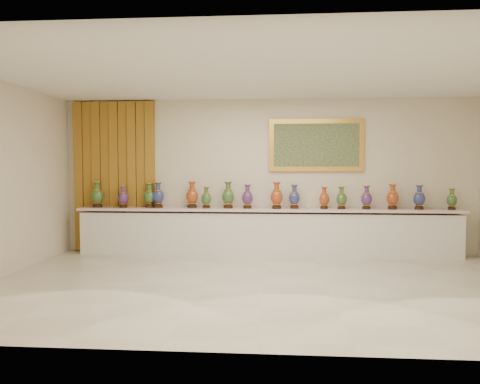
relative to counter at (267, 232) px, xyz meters
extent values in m
plane|color=beige|center=(0.00, -2.27, -0.44)|extent=(8.00, 8.00, 0.00)
plane|color=beige|center=(0.00, 0.23, 1.06)|extent=(8.00, 0.00, 8.00)
plane|color=white|center=(0.00, -2.27, 2.56)|extent=(8.00, 8.00, 0.00)
cube|color=#A47223|center=(-3.03, 0.17, 1.06)|extent=(1.64, 0.14, 2.95)
cube|color=gold|center=(0.93, 0.19, 1.67)|extent=(1.80, 0.06, 1.00)
cube|color=#1C3821|center=(0.93, 0.16, 1.67)|extent=(1.62, 0.02, 0.82)
cube|color=white|center=(0.00, 0.00, -0.03)|extent=(7.20, 0.42, 0.81)
cube|color=silver|center=(0.00, -0.02, 0.44)|extent=(7.28, 0.48, 0.05)
cylinder|color=#311C0D|center=(-3.32, -0.02, 0.49)|extent=(0.18, 0.18, 0.05)
cone|color=gold|center=(-3.32, -0.02, 0.54)|extent=(0.16, 0.16, 0.03)
ellipsoid|color=black|center=(-3.32, -0.02, 0.68)|extent=(0.28, 0.28, 0.29)
cylinder|color=gold|center=(-3.32, -0.02, 0.81)|extent=(0.16, 0.16, 0.01)
cylinder|color=black|center=(-3.32, -0.02, 0.87)|extent=(0.09, 0.09, 0.11)
cone|color=black|center=(-3.32, -0.02, 0.95)|extent=(0.16, 0.16, 0.04)
cylinder|color=gold|center=(-3.32, -0.02, 0.96)|extent=(0.17, 0.17, 0.01)
cylinder|color=#311C0D|center=(-2.79, -0.05, 0.48)|extent=(0.15, 0.15, 0.04)
cone|color=gold|center=(-2.79, -0.05, 0.53)|extent=(0.13, 0.13, 0.03)
ellipsoid|color=#321451|center=(-2.79, -0.05, 0.65)|extent=(0.22, 0.22, 0.25)
cylinder|color=gold|center=(-2.79, -0.05, 0.75)|extent=(0.14, 0.14, 0.01)
cylinder|color=#321451|center=(-2.79, -0.05, 0.81)|extent=(0.08, 0.08, 0.09)
cone|color=#321451|center=(-2.79, -0.05, 0.87)|extent=(0.14, 0.14, 0.03)
cylinder|color=gold|center=(-2.79, -0.05, 0.89)|extent=(0.14, 0.14, 0.01)
cylinder|color=#311C0D|center=(-2.28, 0.01, 0.49)|extent=(0.17, 0.17, 0.05)
cone|color=gold|center=(-2.28, 0.01, 0.54)|extent=(0.15, 0.15, 0.03)
ellipsoid|color=black|center=(-2.28, 0.01, 0.67)|extent=(0.22, 0.22, 0.28)
cylinder|color=gold|center=(-2.28, 0.01, 0.79)|extent=(0.15, 0.15, 0.01)
cylinder|color=black|center=(-2.28, 0.01, 0.85)|extent=(0.09, 0.09, 0.10)
cone|color=black|center=(-2.28, 0.01, 0.92)|extent=(0.15, 0.15, 0.04)
cylinder|color=gold|center=(-2.28, 0.01, 0.94)|extent=(0.16, 0.16, 0.01)
cylinder|color=#311C0D|center=(-2.11, 0.01, 0.49)|extent=(0.18, 0.18, 0.05)
cone|color=gold|center=(-2.11, 0.01, 0.54)|extent=(0.15, 0.15, 0.03)
ellipsoid|color=#0A0B44|center=(-2.11, 0.01, 0.68)|extent=(0.27, 0.27, 0.29)
cylinder|color=gold|center=(-2.11, 0.01, 0.80)|extent=(0.16, 0.16, 0.01)
cylinder|color=#0A0B44|center=(-2.11, 0.01, 0.87)|extent=(0.09, 0.09, 0.10)
cone|color=#0A0B44|center=(-2.11, 0.01, 0.94)|extent=(0.16, 0.16, 0.04)
cylinder|color=gold|center=(-2.11, 0.01, 0.96)|extent=(0.16, 0.16, 0.01)
cylinder|color=#311C0D|center=(-1.44, 0.00, 0.49)|extent=(0.18, 0.18, 0.05)
cone|color=gold|center=(-1.44, 0.00, 0.54)|extent=(0.16, 0.16, 0.03)
ellipsoid|color=maroon|center=(-1.44, 0.00, 0.69)|extent=(0.24, 0.24, 0.30)
cylinder|color=gold|center=(-1.44, 0.00, 0.81)|extent=(0.16, 0.16, 0.01)
cylinder|color=maroon|center=(-1.44, 0.00, 0.88)|extent=(0.09, 0.09, 0.11)
cone|color=maroon|center=(-1.44, 0.00, 0.95)|extent=(0.16, 0.16, 0.04)
cylinder|color=gold|center=(-1.44, 0.00, 0.97)|extent=(0.17, 0.17, 0.01)
cylinder|color=#311C0D|center=(-1.16, -0.03, 0.48)|extent=(0.15, 0.15, 0.04)
cone|color=gold|center=(-1.16, -0.03, 0.53)|extent=(0.13, 0.13, 0.03)
ellipsoid|color=black|center=(-1.16, -0.03, 0.64)|extent=(0.25, 0.25, 0.24)
cylinder|color=gold|center=(-1.16, -0.03, 0.74)|extent=(0.13, 0.13, 0.01)
cylinder|color=black|center=(-1.16, -0.03, 0.80)|extent=(0.08, 0.08, 0.09)
cone|color=black|center=(-1.16, -0.03, 0.85)|extent=(0.13, 0.13, 0.03)
cylinder|color=gold|center=(-1.16, -0.03, 0.87)|extent=(0.13, 0.13, 0.01)
cylinder|color=#311C0D|center=(-0.75, -0.01, 0.49)|extent=(0.18, 0.18, 0.05)
cone|color=gold|center=(-0.75, -0.01, 0.54)|extent=(0.16, 0.16, 0.03)
ellipsoid|color=black|center=(-0.75, -0.01, 0.69)|extent=(0.30, 0.30, 0.30)
cylinder|color=gold|center=(-0.75, -0.01, 0.81)|extent=(0.16, 0.16, 0.01)
cylinder|color=black|center=(-0.75, -0.01, 0.88)|extent=(0.09, 0.09, 0.11)
cone|color=black|center=(-0.75, -0.01, 0.95)|extent=(0.16, 0.16, 0.04)
cylinder|color=gold|center=(-0.75, -0.01, 0.97)|extent=(0.17, 0.17, 0.01)
cylinder|color=#311C0D|center=(-0.37, -0.02, 0.49)|extent=(0.16, 0.16, 0.05)
cone|color=gold|center=(-0.37, -0.02, 0.54)|extent=(0.14, 0.14, 0.03)
ellipsoid|color=#321451|center=(-0.37, -0.02, 0.66)|extent=(0.23, 0.23, 0.26)
cylinder|color=gold|center=(-0.37, -0.02, 0.77)|extent=(0.15, 0.15, 0.01)
cylinder|color=#321451|center=(-0.37, -0.02, 0.83)|extent=(0.08, 0.08, 0.10)
cone|color=#321451|center=(-0.37, -0.02, 0.90)|extent=(0.15, 0.15, 0.04)
cylinder|color=gold|center=(-0.37, -0.02, 0.92)|extent=(0.15, 0.15, 0.01)
cylinder|color=#311C0D|center=(0.18, -0.06, 0.49)|extent=(0.18, 0.18, 0.05)
cone|color=gold|center=(0.18, -0.06, 0.54)|extent=(0.16, 0.16, 0.03)
ellipsoid|color=maroon|center=(0.18, -0.06, 0.68)|extent=(0.31, 0.31, 0.29)
cylinder|color=gold|center=(0.18, -0.06, 0.81)|extent=(0.16, 0.16, 0.01)
cylinder|color=maroon|center=(0.18, -0.06, 0.87)|extent=(0.09, 0.09, 0.11)
cone|color=maroon|center=(0.18, -0.06, 0.95)|extent=(0.16, 0.16, 0.04)
cylinder|color=gold|center=(0.18, -0.06, 0.96)|extent=(0.17, 0.17, 0.01)
cylinder|color=#311C0D|center=(0.52, 0.02, 0.49)|extent=(0.16, 0.16, 0.05)
cone|color=gold|center=(0.52, 0.02, 0.54)|extent=(0.14, 0.14, 0.03)
ellipsoid|color=#0A0B44|center=(0.52, 0.02, 0.66)|extent=(0.26, 0.26, 0.26)
cylinder|color=gold|center=(0.52, 0.02, 0.77)|extent=(0.15, 0.15, 0.01)
cylinder|color=#0A0B44|center=(0.52, 0.02, 0.83)|extent=(0.08, 0.08, 0.10)
cone|color=#0A0B44|center=(0.52, 0.02, 0.90)|extent=(0.15, 0.15, 0.04)
cylinder|color=gold|center=(0.52, 0.02, 0.92)|extent=(0.15, 0.15, 0.01)
cylinder|color=#311C0D|center=(1.08, 0.02, 0.48)|extent=(0.15, 0.15, 0.04)
cone|color=gold|center=(1.08, 0.02, 0.53)|extent=(0.13, 0.13, 0.03)
ellipsoid|color=maroon|center=(1.08, 0.02, 0.64)|extent=(0.21, 0.21, 0.24)
cylinder|color=gold|center=(1.08, 0.02, 0.75)|extent=(0.13, 0.13, 0.01)
cylinder|color=maroon|center=(1.08, 0.02, 0.80)|extent=(0.08, 0.08, 0.09)
cone|color=maroon|center=(1.08, 0.02, 0.86)|extent=(0.13, 0.13, 0.03)
cylinder|color=gold|center=(1.08, 0.02, 0.88)|extent=(0.14, 0.14, 0.01)
cylinder|color=#311C0D|center=(1.40, -0.01, 0.48)|extent=(0.15, 0.15, 0.04)
cone|color=gold|center=(1.40, -0.01, 0.53)|extent=(0.13, 0.13, 0.03)
ellipsoid|color=black|center=(1.40, -0.01, 0.65)|extent=(0.26, 0.26, 0.24)
cylinder|color=gold|center=(1.40, -0.01, 0.75)|extent=(0.13, 0.13, 0.01)
cylinder|color=black|center=(1.40, -0.01, 0.80)|extent=(0.08, 0.08, 0.09)
cone|color=black|center=(1.40, -0.01, 0.86)|extent=(0.13, 0.13, 0.03)
cylinder|color=gold|center=(1.40, -0.01, 0.88)|extent=(0.14, 0.14, 0.01)
cylinder|color=#311C0D|center=(1.86, -0.01, 0.49)|extent=(0.16, 0.16, 0.04)
cone|color=gold|center=(1.86, -0.01, 0.53)|extent=(0.14, 0.14, 0.03)
ellipsoid|color=#321451|center=(1.86, -0.01, 0.66)|extent=(0.24, 0.24, 0.26)
cylinder|color=gold|center=(1.86, -0.01, 0.76)|extent=(0.14, 0.14, 0.01)
cylinder|color=#321451|center=(1.86, -0.01, 0.82)|extent=(0.08, 0.08, 0.09)
cone|color=#321451|center=(1.86, -0.01, 0.88)|extent=(0.14, 0.14, 0.03)
cylinder|color=gold|center=(1.86, -0.01, 0.90)|extent=(0.14, 0.14, 0.01)
cylinder|color=#311C0D|center=(2.34, 0.01, 0.49)|extent=(0.17, 0.17, 0.05)
cone|color=gold|center=(2.34, 0.01, 0.54)|extent=(0.15, 0.15, 0.03)
ellipsoid|color=maroon|center=(2.34, 0.01, 0.67)|extent=(0.27, 0.27, 0.27)
cylinder|color=gold|center=(2.34, 0.01, 0.79)|extent=(0.15, 0.15, 0.01)
cylinder|color=maroon|center=(2.34, 0.01, 0.85)|extent=(0.09, 0.09, 0.10)
cone|color=maroon|center=(2.34, 0.01, 0.92)|extent=(0.15, 0.15, 0.04)
cylinder|color=gold|center=(2.34, 0.01, 0.93)|extent=(0.16, 0.16, 0.01)
cylinder|color=#311C0D|center=(2.82, -0.01, 0.49)|extent=(0.16, 0.16, 0.05)
cone|color=gold|center=(2.82, -0.01, 0.54)|extent=(0.14, 0.14, 0.03)
ellipsoid|color=#0A0B44|center=(2.82, -0.01, 0.66)|extent=(0.22, 0.22, 0.27)
cylinder|color=gold|center=(2.82, -0.01, 0.78)|extent=(0.15, 0.15, 0.01)
cylinder|color=#0A0B44|center=(2.82, -0.01, 0.83)|extent=(0.09, 0.09, 0.10)
cone|color=#0A0B44|center=(2.82, -0.01, 0.90)|extent=(0.15, 0.15, 0.04)
cylinder|color=gold|center=(2.82, -0.01, 0.92)|extent=(0.15, 0.15, 0.01)
cylinder|color=#311C0D|center=(3.42, 0.01, 0.48)|extent=(0.14, 0.14, 0.04)
cone|color=gold|center=(3.42, 0.01, 0.53)|extent=(0.12, 0.12, 0.03)
ellipsoid|color=black|center=(3.42, 0.01, 0.64)|extent=(0.24, 0.24, 0.23)
cylinder|color=gold|center=(3.42, 0.01, 0.73)|extent=(0.13, 0.13, 0.01)
cylinder|color=black|center=(3.42, 0.01, 0.78)|extent=(0.07, 0.07, 0.08)
cone|color=black|center=(3.42, 0.01, 0.84)|extent=(0.13, 0.13, 0.03)
cylinder|color=gold|center=(3.42, 0.01, 0.85)|extent=(0.13, 0.13, 0.01)
camera|label=1|loc=(0.16, -8.90, 1.24)|focal=35.00mm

